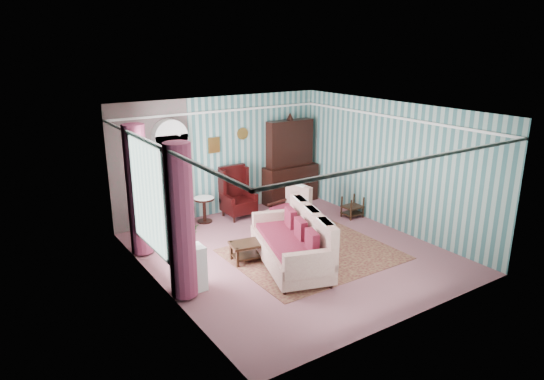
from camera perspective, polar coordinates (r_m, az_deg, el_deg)
floor at (r=10.00m, az=2.36°, el=-7.38°), size 6.00×6.00×0.00m
room_shell at (r=9.15m, az=-1.27°, el=3.62°), size 5.53×6.02×2.91m
bookcase at (r=11.36m, az=-11.60°, el=1.32°), size 0.80×0.28×2.24m
dresser_hutch at (r=12.77m, az=2.21°, el=3.66°), size 1.50×0.56×2.36m
wingback_left at (r=11.07m, az=-11.88°, el=-1.80°), size 0.76×0.80×1.25m
wingback_right at (r=11.78m, az=-3.99°, el=-0.31°), size 0.76×0.80×1.25m
seated_woman at (r=11.08m, az=-11.87°, el=-1.97°), size 0.44×0.40×1.18m
round_side_table at (r=11.64m, az=-7.96°, el=-2.34°), size 0.50×0.50×0.60m
nest_table at (r=12.02m, az=9.45°, el=-1.94°), size 0.45×0.38×0.54m
plant_stand at (r=8.51m, az=-9.77°, el=-9.20°), size 0.55×0.35×0.80m
rug at (r=9.94m, az=4.80°, el=-7.53°), size 3.20×2.60×0.01m
sofa at (r=9.20m, az=2.18°, el=-6.04°), size 1.55×2.45×1.04m
floral_armchair at (r=11.05m, az=1.98°, el=-2.51°), size 0.98×0.95×0.87m
coffee_table at (r=9.60m, az=-2.09°, el=-7.16°), size 1.02×0.64×0.39m
potted_plant_a at (r=8.13m, az=-10.13°, el=-5.63°), size 0.52×0.49×0.46m
potted_plant_b at (r=8.40m, az=-10.23°, el=-5.02°), size 0.28×0.26×0.43m
potted_plant_c at (r=8.34m, az=-10.92°, el=-5.51°), size 0.24×0.24×0.35m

